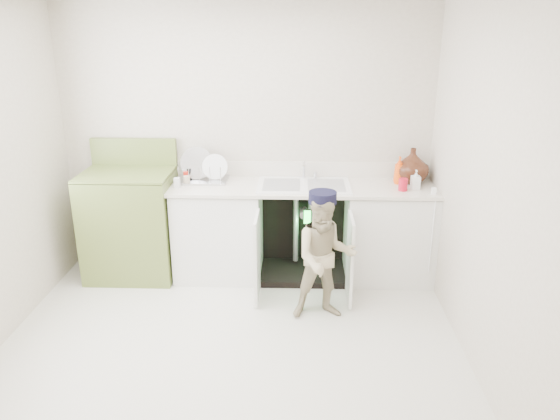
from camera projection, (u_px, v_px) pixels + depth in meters
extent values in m
plane|color=beige|center=(232.00, 342.00, 4.19)|extent=(3.50, 3.50, 0.00)
cube|color=beige|center=(246.00, 141.00, 5.18)|extent=(3.50, 2.50, 0.02)
cube|color=beige|center=(182.00, 289.00, 2.36)|extent=(3.50, 2.50, 0.02)
cube|color=beige|center=(482.00, 190.00, 3.71)|extent=(2.50, 3.00, 0.02)
cube|color=silver|center=(219.00, 232.00, 5.18)|extent=(0.80, 0.60, 0.86)
cube|color=silver|center=(388.00, 234.00, 5.13)|extent=(0.80, 0.60, 0.86)
cube|color=black|center=(303.00, 223.00, 5.41)|extent=(0.80, 0.06, 0.86)
cube|color=black|center=(303.00, 271.00, 5.29)|extent=(0.80, 0.60, 0.06)
cylinder|color=gray|center=(296.00, 227.00, 5.25)|extent=(0.05, 0.05, 0.70)
cylinder|color=gray|center=(310.00, 227.00, 5.24)|extent=(0.05, 0.05, 0.70)
cylinder|color=gray|center=(303.00, 212.00, 5.14)|extent=(0.07, 0.18, 0.07)
cube|color=silver|center=(257.00, 257.00, 4.71)|extent=(0.03, 0.40, 0.76)
cube|color=silver|center=(350.00, 259.00, 4.68)|extent=(0.02, 0.40, 0.76)
cube|color=white|center=(304.00, 187.00, 5.00)|extent=(2.44, 0.64, 0.03)
cube|color=white|center=(304.00, 169.00, 5.25)|extent=(2.44, 0.02, 0.15)
cube|color=white|center=(304.00, 186.00, 5.00)|extent=(0.85, 0.55, 0.02)
cube|color=gray|center=(282.00, 185.00, 5.00)|extent=(0.34, 0.40, 0.01)
cube|color=gray|center=(326.00, 185.00, 4.99)|extent=(0.34, 0.40, 0.01)
cylinder|color=silver|center=(304.00, 170.00, 5.18)|extent=(0.03, 0.03, 0.17)
cylinder|color=silver|center=(304.00, 164.00, 5.10)|extent=(0.02, 0.14, 0.02)
cylinder|color=silver|center=(315.00, 175.00, 5.19)|extent=(0.04, 0.04, 0.06)
cylinder|color=white|center=(432.00, 235.00, 4.79)|extent=(0.01, 0.01, 0.70)
cube|color=white|center=(434.00, 191.00, 4.74)|extent=(0.04, 0.02, 0.06)
cube|color=silver|center=(202.00, 180.00, 5.14)|extent=(0.49, 0.33, 0.02)
cylinder|color=silver|center=(197.00, 170.00, 5.13)|extent=(0.30, 0.11, 0.29)
cylinder|color=white|center=(215.00, 172.00, 5.11)|extent=(0.24, 0.06, 0.24)
cylinder|color=silver|center=(178.00, 174.00, 5.03)|extent=(0.01, 0.01, 0.14)
cylinder|color=silver|center=(189.00, 174.00, 5.02)|extent=(0.01, 0.01, 0.14)
cylinder|color=silver|center=(199.00, 174.00, 5.02)|extent=(0.01, 0.01, 0.14)
cylinder|color=silver|center=(210.00, 174.00, 5.02)|extent=(0.01, 0.01, 0.14)
cylinder|color=silver|center=(221.00, 174.00, 5.01)|extent=(0.01, 0.01, 0.14)
imported|color=#482E14|center=(412.00, 166.00, 5.04)|extent=(0.31, 0.31, 0.32)
imported|color=#FF510D|center=(399.00, 170.00, 5.02)|extent=(0.10, 0.10, 0.25)
imported|color=silver|center=(416.00, 179.00, 4.88)|extent=(0.08, 0.08, 0.17)
cylinder|color=red|center=(403.00, 185.00, 4.84)|extent=(0.08, 0.08, 0.11)
cylinder|color=red|center=(186.00, 177.00, 5.10)|extent=(0.05, 0.05, 0.10)
cylinder|color=#BFAC8C|center=(187.00, 180.00, 5.02)|extent=(0.06, 0.06, 0.08)
cylinder|color=black|center=(189.00, 175.00, 5.13)|extent=(0.04, 0.04, 0.12)
cube|color=white|center=(177.00, 183.00, 4.93)|extent=(0.05, 0.05, 0.09)
cube|color=olive|center=(131.00, 225.00, 5.17)|extent=(0.82, 0.65, 0.99)
cube|color=olive|center=(126.00, 173.00, 4.99)|extent=(0.82, 0.65, 0.02)
cube|color=olive|center=(134.00, 152.00, 5.22)|extent=(0.82, 0.06, 0.26)
cylinder|color=black|center=(98.00, 179.00, 4.85)|extent=(0.18, 0.18, 0.02)
cylinder|color=silver|center=(98.00, 177.00, 4.85)|extent=(0.22, 0.22, 0.01)
cylinder|color=black|center=(110.00, 169.00, 5.15)|extent=(0.18, 0.18, 0.02)
cylinder|color=silver|center=(110.00, 168.00, 5.15)|extent=(0.22, 0.22, 0.01)
cylinder|color=black|center=(144.00, 179.00, 4.84)|extent=(0.18, 0.18, 0.02)
cylinder|color=silver|center=(144.00, 178.00, 4.84)|extent=(0.22, 0.22, 0.01)
cylinder|color=black|center=(153.00, 170.00, 5.14)|extent=(0.18, 0.18, 0.02)
cylinder|color=silver|center=(153.00, 168.00, 5.14)|extent=(0.22, 0.22, 0.01)
imported|color=tan|center=(325.00, 257.00, 4.39)|extent=(0.57, 0.47, 1.07)
cylinder|color=black|center=(327.00, 198.00, 4.22)|extent=(0.25, 0.25, 0.09)
cube|color=black|center=(324.00, 198.00, 4.33)|extent=(0.18, 0.11, 0.01)
cube|color=black|center=(307.00, 217.00, 4.74)|extent=(0.07, 0.01, 0.14)
cube|color=#26F23F|center=(307.00, 217.00, 4.73)|extent=(0.06, 0.00, 0.12)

